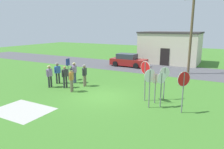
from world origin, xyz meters
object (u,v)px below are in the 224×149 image
stop_sign_far_back (150,82)px  person_in_blue (65,76)px  utility_pole (191,33)px  parked_car_on_street (128,61)px  person_on_left (71,78)px  person_with_sunhat (49,75)px  stop_sign_rear_right (161,84)px  person_in_teal (85,74)px  stop_sign_low_front (145,74)px  stop_sign_leaning_right (183,84)px  person_holding_notes (74,71)px  person_near_signs (57,71)px  stop_sign_tallest (165,78)px  stop_sign_center_cluster (155,84)px  info_panel_leftmost (68,65)px

stop_sign_far_back → person_in_blue: (-7.04, 0.85, -0.62)m
utility_pole → parked_car_on_street: size_ratio=1.80×
person_on_left → parked_car_on_street: bearing=93.4°
utility_pole → person_with_sunhat: bearing=-129.9°
stop_sign_rear_right → person_in_blue: 7.63m
person_in_blue → person_in_teal: bearing=46.2°
stop_sign_low_front → person_in_blue: 6.46m
parked_car_on_street → person_on_left: (0.67, -11.36, 0.30)m
stop_sign_far_back → stop_sign_low_front: bearing=122.5°
stop_sign_far_back → stop_sign_rear_right: (0.56, 0.42, -0.15)m
parked_car_on_street → person_in_teal: size_ratio=2.49×
stop_sign_leaning_right → person_holding_notes: bearing=166.3°
stop_sign_low_front → person_with_sunhat: stop_sign_low_front is taller
stop_sign_low_front → person_holding_notes: stop_sign_low_front is taller
utility_pole → stop_sign_low_front: (-1.09, -9.69, -2.31)m
parked_car_on_street → stop_sign_far_back: (6.62, -11.64, 0.88)m
utility_pole → stop_sign_rear_right: 10.61m
stop_sign_leaning_right → person_in_blue: bearing=175.3°
person_in_blue → person_with_sunhat: size_ratio=0.97×
person_on_left → person_holding_notes: (-1.41, 2.07, 0.03)m
stop_sign_low_front → person_on_left: size_ratio=1.47×
stop_sign_leaning_right → stop_sign_far_back: bearing=-176.1°
stop_sign_leaning_right → person_near_signs: size_ratio=1.34×
parked_car_on_street → stop_sign_tallest: (6.98, -9.82, 0.76)m
parked_car_on_street → stop_sign_center_cluster: bearing=-58.1°
utility_pole → stop_sign_tallest: size_ratio=3.64×
stop_sign_rear_right → stop_sign_tallest: bearing=97.7°
stop_sign_low_front → info_panel_leftmost: (-7.84, 1.91, -0.45)m
person_with_sunhat → person_in_blue: bearing=22.3°
utility_pole → person_in_blue: utility_pole is taller
person_with_sunhat → person_near_signs: size_ratio=1.00×
person_in_blue → info_panel_leftmost: 2.55m
stop_sign_low_front → person_on_left: (-5.30, -0.72, -0.79)m
person_on_left → person_holding_notes: bearing=124.2°
stop_sign_center_cluster → person_on_left: size_ratio=1.07×
info_panel_leftmost → person_on_left: bearing=-46.1°
stop_sign_leaning_right → person_with_sunhat: stop_sign_leaning_right is taller
stop_sign_rear_right → person_in_teal: size_ratio=1.20×
stop_sign_far_back → person_in_teal: (-5.99, 1.95, -0.58)m
stop_sign_far_back → stop_sign_center_cluster: stop_sign_far_back is taller
utility_pole → person_with_sunhat: utility_pole is taller
stop_sign_low_front → info_panel_leftmost: bearing=166.3°
stop_sign_tallest → person_on_left: (-6.31, -1.54, -0.47)m
stop_sign_center_cluster → info_panel_leftmost: bearing=166.6°
person_with_sunhat → stop_sign_rear_right: bearing=0.3°
person_with_sunhat → person_near_signs: 1.21m
person_holding_notes → person_in_blue: bearing=-78.4°
parked_car_on_street → info_panel_leftmost: info_panel_leftmost is taller
stop_sign_tallest → person_on_left: stop_sign_tallest is taller
person_in_teal → info_panel_leftmost: info_panel_leftmost is taller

